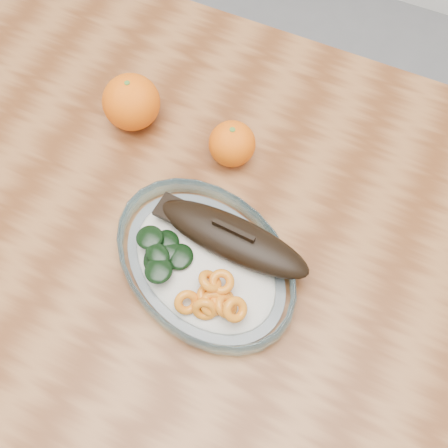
# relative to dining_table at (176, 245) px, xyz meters

# --- Properties ---
(ground) EXTENTS (3.00, 3.00, 0.00)m
(ground) POSITION_rel_dining_table_xyz_m (0.00, 0.00, -0.65)
(ground) COLOR slate
(ground) RESTS_ON ground
(dining_table) EXTENTS (1.20, 0.80, 0.75)m
(dining_table) POSITION_rel_dining_table_xyz_m (0.00, 0.00, 0.00)
(dining_table) COLOR brown
(dining_table) RESTS_ON ground
(plated_meal) EXTENTS (0.65, 0.65, 0.08)m
(plated_meal) POSITION_rel_dining_table_xyz_m (0.08, -0.05, 0.12)
(plated_meal) COLOR white
(plated_meal) RESTS_ON dining_table
(orange_left) EXTENTS (0.09, 0.09, 0.09)m
(orange_left) POSITION_rel_dining_table_xyz_m (-0.13, 0.12, 0.14)
(orange_left) COLOR #FF6505
(orange_left) RESTS_ON dining_table
(orange_right) EXTENTS (0.07, 0.07, 0.07)m
(orange_right) POSITION_rel_dining_table_xyz_m (0.04, 0.13, 0.13)
(orange_right) COLOR #FF6505
(orange_right) RESTS_ON dining_table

